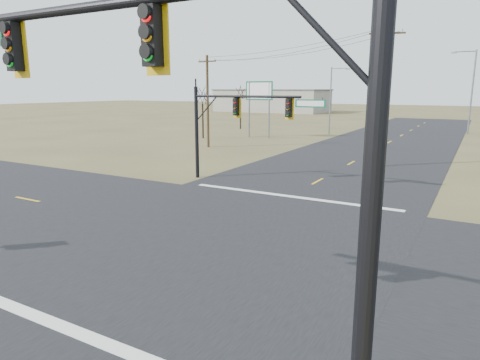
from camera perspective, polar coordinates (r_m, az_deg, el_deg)
name	(u,v)px	position (r m, az deg, el deg)	size (l,w,h in m)	color
ground	(217,237)	(17.27, -3.11, -7.59)	(320.00, 320.00, 0.00)	brown
road_ew	(217,237)	(17.27, -3.11, -7.56)	(160.00, 14.00, 0.02)	black
road_ns	(217,237)	(17.27, -3.11, -7.55)	(14.00, 160.00, 0.02)	black
stop_bar_near	(56,324)	(12.20, -23.31, -17.22)	(12.00, 0.40, 0.01)	silver
stop_bar_far	(290,196)	(23.66, 6.69, -2.17)	(12.00, 0.40, 0.01)	silver
mast_arm_near	(176,92)	(7.84, -8.52, 11.52)	(11.50, 0.43, 7.94)	black
mast_arm_far	(241,114)	(26.52, 0.10, 8.85)	(8.82, 0.48, 5.96)	black
utility_pole_near	(383,95)	(33.99, 18.52, 10.65)	(2.47, 0.76, 10.34)	#4E3A21
utility_pole_far	(208,100)	(43.64, -4.34, 10.57)	(2.21, 0.40, 9.07)	#4E3A21
highway_sign	(259,98)	(52.57, 2.57, 10.82)	(3.60, 0.18, 6.75)	slate
streetlight_b	(470,87)	(64.51, 28.38, 10.83)	(3.01, 0.38, 10.79)	slate
streetlight_c	(332,97)	(57.14, 12.15, 10.76)	(2.39, 0.27, 8.57)	slate
bare_tree_a	(202,95)	(51.66, -5.04, 11.19)	(3.50, 3.50, 6.44)	black
bare_tree_b	(241,92)	(63.98, 0.07, 11.64)	(2.66, 2.66, 6.73)	black
warehouse_left	(272,101)	(114.64, 4.28, 10.45)	(28.00, 14.00, 5.50)	#9E9A8C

